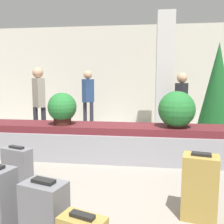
{
  "coord_description": "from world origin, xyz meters",
  "views": [
    {
      "loc": [
        0.62,
        -2.97,
        1.55
      ],
      "look_at": [
        0.0,
        1.7,
        0.91
      ],
      "focal_mm": 40.0,
      "sensor_mm": 36.0,
      "label": 1
    }
  ],
  "objects_px": {
    "suitcase_4": "(45,222)",
    "traveler_1": "(88,95)",
    "pillar": "(165,76)",
    "traveler_0": "(39,97)",
    "potted_plant_1": "(62,108)",
    "traveler_2": "(181,102)",
    "decorated_tree": "(217,89)",
    "suitcase_1": "(200,187)",
    "suitcase_3": "(18,172)",
    "potted_plant_0": "(177,110)"
  },
  "relations": [
    {
      "from": "potted_plant_0",
      "to": "potted_plant_1",
      "type": "xyz_separation_m",
      "value": [
        -2.14,
        -0.04,
        -0.0
      ]
    },
    {
      "from": "suitcase_4",
      "to": "traveler_1",
      "type": "bearing_deg",
      "value": 115.61
    },
    {
      "from": "suitcase_3",
      "to": "suitcase_4",
      "type": "height_order",
      "value": "suitcase_4"
    },
    {
      "from": "pillar",
      "to": "suitcase_3",
      "type": "bearing_deg",
      "value": -119.53
    },
    {
      "from": "suitcase_4",
      "to": "traveler_0",
      "type": "xyz_separation_m",
      "value": [
        -1.68,
        3.76,
        0.74
      ]
    },
    {
      "from": "pillar",
      "to": "traveler_1",
      "type": "bearing_deg",
      "value": 166.59
    },
    {
      "from": "decorated_tree",
      "to": "traveler_2",
      "type": "bearing_deg",
      "value": -151.85
    },
    {
      "from": "suitcase_4",
      "to": "decorated_tree",
      "type": "relative_size",
      "value": 0.3
    },
    {
      "from": "potted_plant_0",
      "to": "traveler_1",
      "type": "height_order",
      "value": "traveler_1"
    },
    {
      "from": "potted_plant_1",
      "to": "traveler_2",
      "type": "bearing_deg",
      "value": 28.26
    },
    {
      "from": "suitcase_4",
      "to": "potted_plant_0",
      "type": "relative_size",
      "value": 1.09
    },
    {
      "from": "traveler_2",
      "to": "traveler_0",
      "type": "bearing_deg",
      "value": 126.11
    },
    {
      "from": "traveler_0",
      "to": "traveler_1",
      "type": "height_order",
      "value": "traveler_0"
    },
    {
      "from": "traveler_1",
      "to": "decorated_tree",
      "type": "relative_size",
      "value": 0.74
    },
    {
      "from": "potted_plant_0",
      "to": "traveler_0",
      "type": "relative_size",
      "value": 0.37
    },
    {
      "from": "pillar",
      "to": "suitcase_1",
      "type": "bearing_deg",
      "value": -88.2
    },
    {
      "from": "pillar",
      "to": "potted_plant_0",
      "type": "height_order",
      "value": "pillar"
    },
    {
      "from": "suitcase_3",
      "to": "potted_plant_0",
      "type": "bearing_deg",
      "value": 55.31
    },
    {
      "from": "traveler_1",
      "to": "traveler_2",
      "type": "distance_m",
      "value": 2.82
    },
    {
      "from": "suitcase_1",
      "to": "suitcase_3",
      "type": "distance_m",
      "value": 2.25
    },
    {
      "from": "suitcase_4",
      "to": "traveler_1",
      "type": "height_order",
      "value": "traveler_1"
    },
    {
      "from": "pillar",
      "to": "suitcase_4",
      "type": "distance_m",
      "value": 5.13
    },
    {
      "from": "suitcase_3",
      "to": "potted_plant_0",
      "type": "height_order",
      "value": "potted_plant_0"
    },
    {
      "from": "traveler_2",
      "to": "decorated_tree",
      "type": "distance_m",
      "value": 1.07
    },
    {
      "from": "suitcase_1",
      "to": "potted_plant_1",
      "type": "height_order",
      "value": "potted_plant_1"
    },
    {
      "from": "suitcase_4",
      "to": "potted_plant_1",
      "type": "relative_size",
      "value": 1.17
    },
    {
      "from": "potted_plant_0",
      "to": "traveler_2",
      "type": "relative_size",
      "value": 0.4
    },
    {
      "from": "traveler_1",
      "to": "traveler_2",
      "type": "bearing_deg",
      "value": -81.04
    },
    {
      "from": "potted_plant_0",
      "to": "traveler_2",
      "type": "distance_m",
      "value": 1.27
    },
    {
      "from": "pillar",
      "to": "traveler_0",
      "type": "distance_m",
      "value": 3.2
    },
    {
      "from": "suitcase_4",
      "to": "decorated_tree",
      "type": "height_order",
      "value": "decorated_tree"
    },
    {
      "from": "suitcase_3",
      "to": "traveler_1",
      "type": "xyz_separation_m",
      "value": [
        -0.04,
        4.25,
        0.73
      ]
    },
    {
      "from": "traveler_0",
      "to": "potted_plant_0",
      "type": "bearing_deg",
      "value": 22.75
    },
    {
      "from": "traveler_1",
      "to": "decorated_tree",
      "type": "bearing_deg",
      "value": -66.89
    },
    {
      "from": "traveler_2",
      "to": "pillar",
      "type": "bearing_deg",
      "value": 54.26
    },
    {
      "from": "potted_plant_0",
      "to": "potted_plant_1",
      "type": "height_order",
      "value": "potted_plant_0"
    },
    {
      "from": "traveler_0",
      "to": "traveler_1",
      "type": "xyz_separation_m",
      "value": [
        0.83,
        1.56,
        -0.03
      ]
    },
    {
      "from": "suitcase_1",
      "to": "traveler_1",
      "type": "distance_m",
      "value": 5.06
    },
    {
      "from": "suitcase_3",
      "to": "potted_plant_1",
      "type": "height_order",
      "value": "potted_plant_1"
    },
    {
      "from": "pillar",
      "to": "potted_plant_1",
      "type": "xyz_separation_m",
      "value": [
        -2.06,
        -2.09,
        -0.63
      ]
    },
    {
      "from": "traveler_0",
      "to": "potted_plant_1",
      "type": "bearing_deg",
      "value": -7.58
    },
    {
      "from": "potted_plant_1",
      "to": "decorated_tree",
      "type": "bearing_deg",
      "value": 28.23
    },
    {
      "from": "suitcase_3",
      "to": "traveler_1",
      "type": "distance_m",
      "value": 4.31
    },
    {
      "from": "potted_plant_1",
      "to": "traveler_2",
      "type": "height_order",
      "value": "traveler_2"
    },
    {
      "from": "suitcase_1",
      "to": "traveler_0",
      "type": "height_order",
      "value": "traveler_0"
    },
    {
      "from": "suitcase_1",
      "to": "suitcase_4",
      "type": "distance_m",
      "value": 1.66
    },
    {
      "from": "potted_plant_1",
      "to": "decorated_tree",
      "type": "distance_m",
      "value": 3.75
    },
    {
      "from": "decorated_tree",
      "to": "suitcase_3",
      "type": "bearing_deg",
      "value": -134.49
    },
    {
      "from": "potted_plant_0",
      "to": "potted_plant_1",
      "type": "distance_m",
      "value": 2.14
    },
    {
      "from": "suitcase_1",
      "to": "suitcase_4",
      "type": "relative_size",
      "value": 1.03
    }
  ]
}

